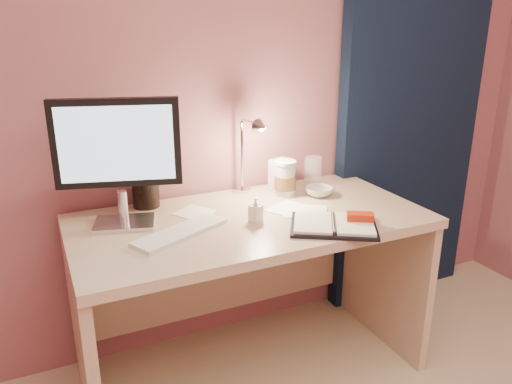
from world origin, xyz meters
name	(u,v)px	position (x,y,z in m)	size (l,w,h in m)	color
room	(398,91)	(0.95, 1.69, 1.14)	(3.50, 3.50, 3.50)	#C6B28E
desk	(244,260)	(0.00, 1.45, 0.50)	(1.40, 0.70, 0.73)	tan
monitor	(118,151)	(-0.47, 1.50, 1.02)	(0.45, 0.22, 0.48)	silver
keyboard	(181,232)	(-0.30, 1.33, 0.74)	(0.38, 0.11, 0.02)	silver
planner	(336,224)	(0.25, 1.15, 0.74)	(0.40, 0.37, 0.05)	black
paper_a	(292,209)	(0.19, 1.38, 0.73)	(0.17, 0.17, 0.00)	white
paper_b	(305,212)	(0.22, 1.33, 0.73)	(0.17, 0.17, 0.00)	white
paper_c	(194,212)	(-0.19, 1.52, 0.73)	(0.14, 0.14, 0.00)	white
coffee_cup	(285,179)	(0.25, 1.56, 0.80)	(0.10, 0.10, 0.16)	silver
clear_cup	(313,172)	(0.42, 1.61, 0.80)	(0.08, 0.08, 0.14)	white
bowl	(319,191)	(0.38, 1.49, 0.75)	(0.12, 0.12, 0.04)	silver
lotion_bottle	(256,210)	(0.00, 1.33, 0.78)	(0.04, 0.04, 0.10)	silver
dark_jar	(146,189)	(-0.35, 1.67, 0.81)	(0.11, 0.11, 0.16)	black
product_box	(281,175)	(0.26, 1.63, 0.80)	(0.10, 0.08, 0.15)	silver
desk_lamp	(246,149)	(0.08, 1.60, 0.95)	(0.11, 0.22, 0.35)	silver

